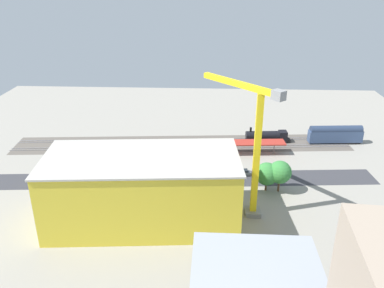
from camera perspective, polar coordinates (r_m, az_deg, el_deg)
ground_plane at (r=114.21m, az=-2.07°, el=-3.78°), size 176.15×176.15×0.00m
rail_bed at (r=131.32m, az=-1.39°, el=0.01°), size 110.88×22.89×0.01m
street_asphalt at (r=109.26m, az=-2.32°, el=-5.12°), size 110.46×17.61×0.01m
track_rails at (r=131.25m, az=-1.39°, el=0.08°), size 109.77×16.49×0.12m
platform_canopy_near at (r=122.35m, az=-1.27°, el=0.10°), size 63.52×9.68×3.93m
locomotive at (r=134.60m, az=10.94°, el=1.05°), size 15.14×4.02×5.25m
passenger_coach at (r=138.99m, az=19.98°, el=1.36°), size 17.90×4.28×6.20m
parked_car_0 at (r=112.72m, az=10.52°, el=-4.15°), size 4.28×2.30×1.68m
parked_car_1 at (r=111.92m, az=7.39°, el=-4.13°), size 4.33×1.97×1.75m
parked_car_2 at (r=111.22m, az=4.48°, el=-4.22°), size 4.59×2.15×1.59m
parked_car_3 at (r=111.55m, az=0.96°, el=-4.02°), size 4.85×2.12×1.77m
parked_car_4 at (r=111.63m, az=-2.41°, el=-4.03°), size 4.62×2.37×1.69m
parked_car_5 at (r=112.23m, az=-5.20°, el=-3.96°), size 4.63×2.22×1.65m
parked_car_6 at (r=113.51m, az=-8.45°, el=-3.80°), size 4.60×2.26×1.69m
parked_car_7 at (r=114.59m, az=-11.48°, el=-3.75°), size 4.90×2.28×1.72m
construction_building at (r=89.12m, az=-7.10°, el=-6.63°), size 43.10×22.26×15.65m
construction_roof_slab at (r=85.41m, az=-7.37°, el=-1.97°), size 43.75×22.91×0.40m
tower_crane at (r=87.96m, az=8.71°, el=0.33°), size 16.68×18.17×31.06m
box_truck_0 at (r=103.48m, az=0.88°, el=-5.81°), size 9.02×3.77×3.36m
street_tree_0 at (r=105.21m, az=-11.97°, el=-3.44°), size 4.79×4.79×7.97m
street_tree_1 at (r=103.48m, az=12.56°, el=-3.99°), size 5.93×5.93×8.50m
street_tree_2 at (r=103.62m, az=10.74°, el=-4.27°), size 5.98×5.98×7.75m
traffic_light at (r=110.96m, az=1.28°, el=-2.27°), size 0.50×0.36×6.12m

